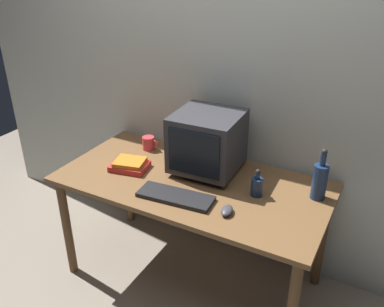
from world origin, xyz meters
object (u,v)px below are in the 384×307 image
object	(u,v)px
bottle_tall	(320,180)
mug	(149,143)
computer_mouse	(227,211)
crt_monitor	(207,142)
bottle_short	(257,186)
keyboard	(176,196)
book_stack	(130,165)

from	to	relation	value
bottle_tall	mug	size ratio (longest dim) A/B	2.50
computer_mouse	mug	world-z (taller)	mug
crt_monitor	mug	size ratio (longest dim) A/B	3.36
computer_mouse	bottle_short	world-z (taller)	bottle_short
computer_mouse	bottle_tall	bearing A→B (deg)	34.77
keyboard	bottle_tall	bearing A→B (deg)	23.73
keyboard	book_stack	xyz separation A→B (m)	(-0.42, 0.15, 0.02)
mug	crt_monitor	bearing A→B (deg)	-8.80
bottle_tall	book_stack	size ratio (longest dim) A/B	1.20
bottle_short	mug	size ratio (longest dim) A/B	1.36
bottle_short	mug	xyz separation A→B (m)	(-0.84, 0.20, -0.01)
bottle_short	mug	world-z (taller)	bottle_short
book_stack	mug	bearing A→B (deg)	99.62
crt_monitor	computer_mouse	xyz separation A→B (m)	(0.30, -0.36, -0.17)
book_stack	bottle_tall	bearing A→B (deg)	11.36
mug	keyboard	bearing A→B (deg)	-43.31
crt_monitor	computer_mouse	bearing A→B (deg)	-50.78
crt_monitor	bottle_tall	size ratio (longest dim) A/B	1.35
bottle_tall	book_stack	distance (m)	1.12
bottle_short	computer_mouse	bearing A→B (deg)	-106.84
bottle_tall	book_stack	xyz separation A→B (m)	(-1.10, -0.22, -0.08)
crt_monitor	computer_mouse	size ratio (longest dim) A/B	4.04
crt_monitor	keyboard	bearing A→B (deg)	-91.54
keyboard	mug	size ratio (longest dim) A/B	3.50
crt_monitor	computer_mouse	world-z (taller)	crt_monitor
computer_mouse	bottle_tall	world-z (taller)	bottle_tall
book_stack	keyboard	bearing A→B (deg)	-20.13
keyboard	computer_mouse	world-z (taller)	computer_mouse
computer_mouse	book_stack	xyz separation A→B (m)	(-0.72, 0.15, 0.01)
computer_mouse	keyboard	bearing A→B (deg)	170.65
keyboard	bottle_short	world-z (taller)	bottle_short
bottle_short	book_stack	xyz separation A→B (m)	(-0.79, -0.09, -0.03)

